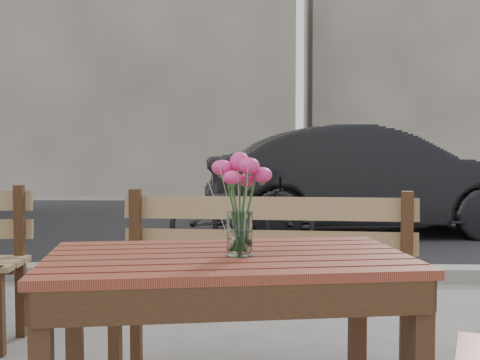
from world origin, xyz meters
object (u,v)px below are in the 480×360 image
(main_table, at_px, (228,290))
(parked_car, at_px, (368,180))
(main_vase, at_px, (240,191))
(bicycle, at_px, (242,211))

(main_table, bearing_deg, parked_car, 66.45)
(main_vase, xyz_separation_m, bicycle, (-0.12, 4.76, -0.57))
(main_vase, height_order, bicycle, main_vase)
(main_vase, xyz_separation_m, parked_car, (1.56, 6.04, -0.28))
(bicycle, bearing_deg, parked_car, -48.87)
(parked_car, bearing_deg, main_vase, 159.95)
(parked_car, height_order, bicycle, parked_car)
(parked_car, relative_size, bicycle, 2.63)
(main_vase, distance_m, parked_car, 6.25)
(main_table, height_order, bicycle, bicycle)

